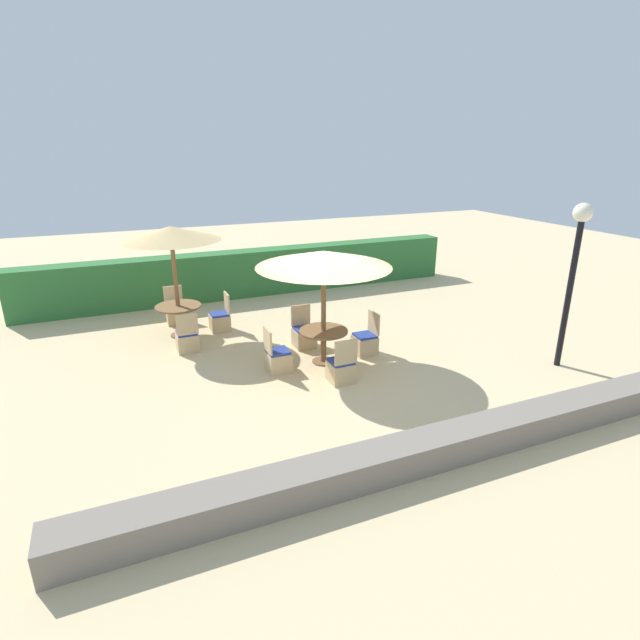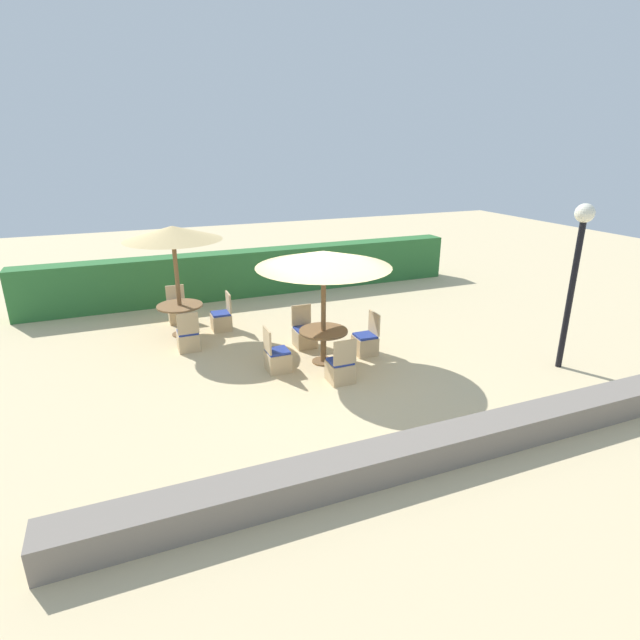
% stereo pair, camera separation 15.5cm
% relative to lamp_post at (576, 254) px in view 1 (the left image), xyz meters
% --- Properties ---
extents(ground_plane, '(40.00, 40.00, 0.00)m').
position_rel_lamp_post_xyz_m(ground_plane, '(-4.45, 1.59, -2.35)').
color(ground_plane, '#D1BA8C').
extents(hedge_row, '(13.00, 0.70, 1.36)m').
position_rel_lamp_post_xyz_m(hedge_row, '(-4.45, 7.54, -1.67)').
color(hedge_row, '#2D6B33').
rests_on(hedge_row, ground_plane).
extents(stone_border, '(10.00, 0.56, 0.45)m').
position_rel_lamp_post_xyz_m(stone_border, '(-4.45, -1.80, -2.13)').
color(stone_border, slate).
rests_on(stone_border, ground_plane).
extents(lamp_post, '(0.36, 0.36, 3.32)m').
position_rel_lamp_post_xyz_m(lamp_post, '(0.00, 0.00, 0.00)').
color(lamp_post, black).
rests_on(lamp_post, ground_plane).
extents(parasol_center, '(2.72, 2.72, 2.38)m').
position_rel_lamp_post_xyz_m(parasol_center, '(-4.43, 2.05, -0.14)').
color(parasol_center, brown).
rests_on(parasol_center, ground_plane).
extents(round_table_center, '(1.01, 1.01, 0.72)m').
position_rel_lamp_post_xyz_m(round_table_center, '(-4.43, 2.05, -1.80)').
color(round_table_center, brown).
rests_on(round_table_center, ground_plane).
extents(patio_chair_center_east, '(0.46, 0.46, 0.93)m').
position_rel_lamp_post_xyz_m(patio_chair_center_east, '(-3.40, 2.11, -2.09)').
color(patio_chair_center_east, tan).
rests_on(patio_chair_center_east, ground_plane).
extents(patio_chair_center_north, '(0.46, 0.46, 0.93)m').
position_rel_lamp_post_xyz_m(patio_chair_center_north, '(-4.49, 3.03, -2.09)').
color(patio_chair_center_north, tan).
rests_on(patio_chair_center_north, ground_plane).
extents(patio_chair_center_south, '(0.46, 0.46, 0.93)m').
position_rel_lamp_post_xyz_m(patio_chair_center_south, '(-4.48, 1.07, -2.09)').
color(patio_chair_center_south, tan).
rests_on(patio_chair_center_south, ground_plane).
extents(patio_chair_center_west, '(0.46, 0.46, 0.93)m').
position_rel_lamp_post_xyz_m(patio_chair_center_west, '(-5.46, 2.02, -2.09)').
color(patio_chair_center_west, tan).
rests_on(patio_chair_center_west, ground_plane).
extents(parasol_back_left, '(2.22, 2.22, 2.62)m').
position_rel_lamp_post_xyz_m(parasol_back_left, '(-6.97, 4.83, 0.09)').
color(parasol_back_left, brown).
rests_on(parasol_back_left, ground_plane).
extents(round_table_back_left, '(1.07, 1.07, 0.75)m').
position_rel_lamp_post_xyz_m(round_table_back_left, '(-6.97, 4.83, -1.76)').
color(round_table_back_left, brown).
rests_on(round_table_back_left, ground_plane).
extents(patio_chair_back_left_east, '(0.46, 0.46, 0.93)m').
position_rel_lamp_post_xyz_m(patio_chair_back_left_east, '(-6.01, 4.80, -2.09)').
color(patio_chair_back_left_east, tan).
rests_on(patio_chair_back_left_east, ground_plane).
extents(patio_chair_back_left_north, '(0.46, 0.46, 0.93)m').
position_rel_lamp_post_xyz_m(patio_chair_back_left_north, '(-6.94, 5.81, -2.09)').
color(patio_chair_back_left_north, tan).
rests_on(patio_chair_back_left_north, ground_plane).
extents(patio_chair_back_left_south, '(0.46, 0.46, 0.93)m').
position_rel_lamp_post_xyz_m(patio_chair_back_left_south, '(-6.96, 3.80, -2.09)').
color(patio_chair_back_left_south, tan).
rests_on(patio_chair_back_left_south, ground_plane).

